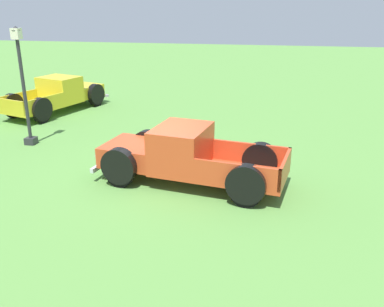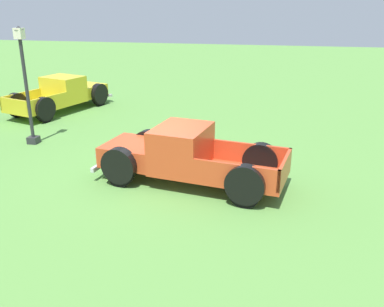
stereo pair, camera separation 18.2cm
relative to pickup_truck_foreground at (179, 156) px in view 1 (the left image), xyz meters
name	(u,v)px [view 1 (the left image)]	position (x,y,z in m)	size (l,w,h in m)	color
ground_plane	(164,175)	(0.35, 0.55, -0.78)	(80.00, 80.00, 0.00)	#5B9342
pickup_truck_foreground	(179,156)	(0.00, 0.00, 0.00)	(2.80, 5.58, 1.63)	#D14723
pickup_truck_behind_left	(62,94)	(7.18, 7.25, -0.02)	(5.51, 3.33, 1.59)	yellow
lamp_post_far	(23,85)	(2.27, 6.01, 1.39)	(0.36, 0.36, 4.13)	#2D2D33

